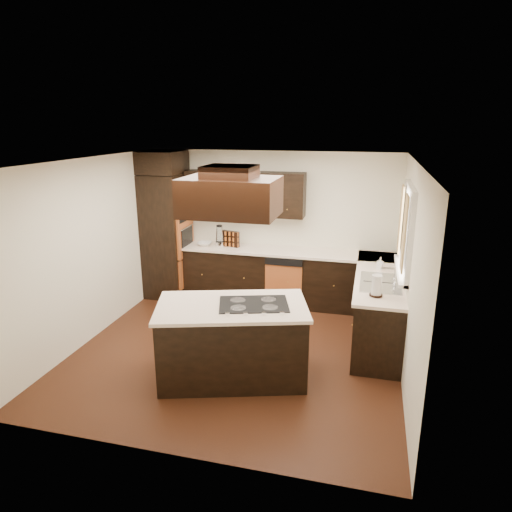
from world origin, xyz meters
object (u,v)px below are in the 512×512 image
object	(u,v)px
island	(232,342)
range_hood	(230,197)
spice_rack	(230,239)
oven_column	(167,236)

from	to	relation	value
island	range_hood	bearing A→B (deg)	88.52
range_hood	spice_rack	world-z (taller)	range_hood
oven_column	island	size ratio (longest dim) A/B	1.27
island	spice_rack	xyz separation A→B (m)	(-0.78, 2.46, 0.61)
island	range_hood	world-z (taller)	range_hood
oven_column	range_hood	bearing A→B (deg)	-50.26
range_hood	spice_rack	xyz separation A→B (m)	(-0.75, 2.36, -1.11)
oven_column	island	distance (m)	3.09
spice_rack	oven_column	bearing A→B (deg)	-158.43
island	range_hood	distance (m)	1.72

